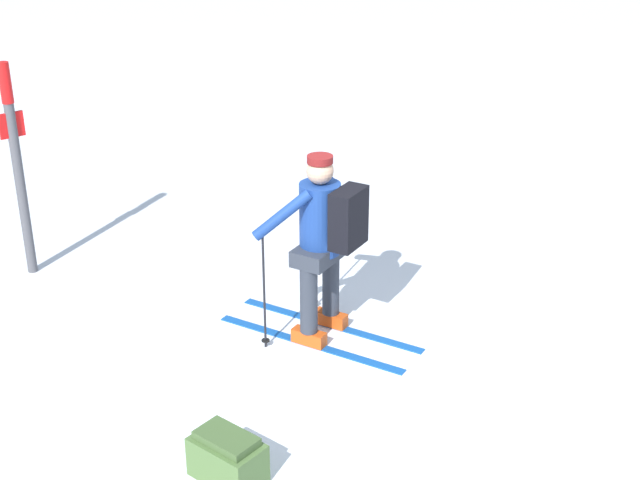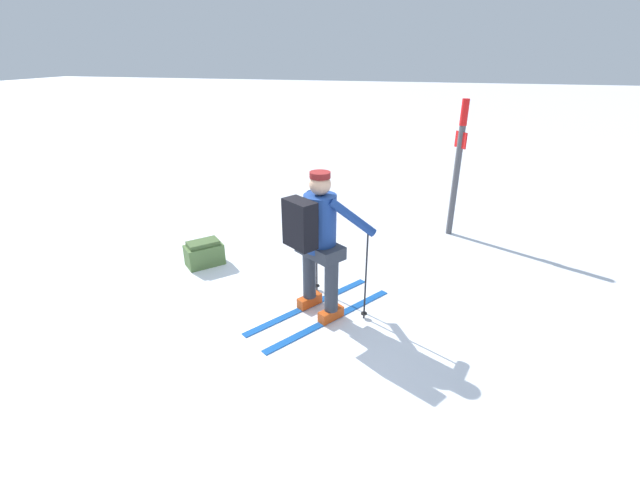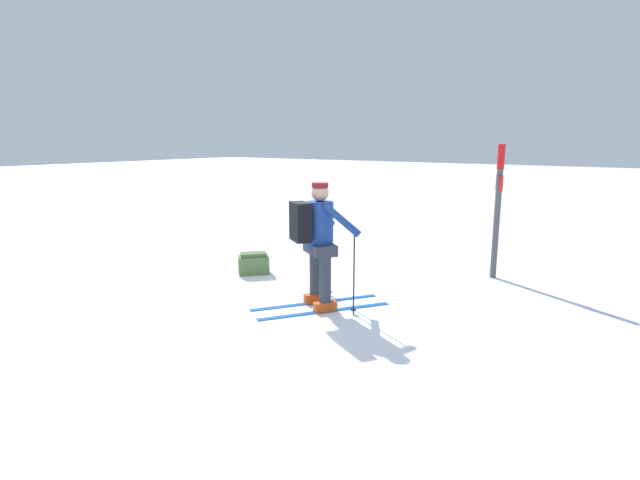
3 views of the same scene
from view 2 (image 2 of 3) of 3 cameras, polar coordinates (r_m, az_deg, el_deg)
The scene contains 4 objects.
ground_plane at distance 4.89m, azimuth -5.40°, elevation -10.41°, with size 80.00×80.00×0.00m, color white.
skier at distance 4.49m, azimuth -0.35°, elevation 0.38°, with size 1.41×1.74×1.65m.
dropped_backpack at distance 6.15m, azimuth -15.18°, elevation -1.74°, with size 0.56×0.57×0.36m.
trail_marker at distance 6.97m, azimuth 17.97°, elevation 10.30°, with size 0.16×0.21×2.11m.
Camera 2 is at (-1.43, 3.78, 2.75)m, focal length 24.00 mm.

